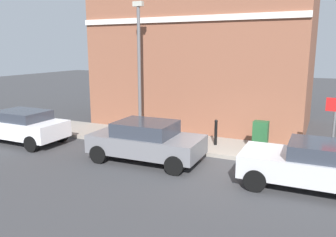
{
  "coord_description": "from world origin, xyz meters",
  "views": [
    {
      "loc": [
        -10.76,
        -2.67,
        3.96
      ],
      "look_at": [
        1.31,
        2.98,
        1.2
      ],
      "focal_mm": 36.21,
      "sensor_mm": 36.0,
      "label": 1
    }
  ],
  "objects_px": {
    "car_white": "(21,125)",
    "lamppost": "(139,64)",
    "car_grey": "(146,140)",
    "bollard_near_cabinet": "(216,131)",
    "bollard_far_kerb": "(178,133)",
    "utility_cabinet": "(260,137)",
    "car_silver": "(318,165)",
    "street_sign": "(334,121)"
  },
  "relations": [
    {
      "from": "utility_cabinet",
      "to": "bollard_near_cabinet",
      "type": "height_order",
      "value": "utility_cabinet"
    },
    {
      "from": "car_white",
      "to": "street_sign",
      "type": "xyz_separation_m",
      "value": [
        1.9,
        -11.95,
        0.91
      ]
    },
    {
      "from": "lamppost",
      "to": "bollard_near_cabinet",
      "type": "bearing_deg",
      "value": -90.15
    },
    {
      "from": "car_grey",
      "to": "utility_cabinet",
      "type": "bearing_deg",
      "value": -146.64
    },
    {
      "from": "bollard_far_kerb",
      "to": "lamppost",
      "type": "height_order",
      "value": "lamppost"
    },
    {
      "from": "car_grey",
      "to": "car_white",
      "type": "distance_m",
      "value": 5.99
    },
    {
      "from": "utility_cabinet",
      "to": "lamppost",
      "type": "relative_size",
      "value": 0.2
    },
    {
      "from": "bollard_near_cabinet",
      "to": "lamppost",
      "type": "xyz_separation_m",
      "value": [
        0.01,
        3.49,
        2.6
      ]
    },
    {
      "from": "car_silver",
      "to": "lamppost",
      "type": "relative_size",
      "value": 0.74
    },
    {
      "from": "car_white",
      "to": "lamppost",
      "type": "bearing_deg",
      "value": -147.42
    },
    {
      "from": "street_sign",
      "to": "lamppost",
      "type": "relative_size",
      "value": 0.4
    },
    {
      "from": "bollard_far_kerb",
      "to": "car_grey",
      "type": "bearing_deg",
      "value": 161.88
    },
    {
      "from": "bollard_far_kerb",
      "to": "lamppost",
      "type": "bearing_deg",
      "value": 67.42
    },
    {
      "from": "car_white",
      "to": "lamppost",
      "type": "xyz_separation_m",
      "value": [
        2.69,
        -4.27,
        2.55
      ]
    },
    {
      "from": "car_silver",
      "to": "car_white",
      "type": "relative_size",
      "value": 1.06
    },
    {
      "from": "utility_cabinet",
      "to": "street_sign",
      "type": "bearing_deg",
      "value": -105.68
    },
    {
      "from": "car_white",
      "to": "lamppost",
      "type": "height_order",
      "value": "lamppost"
    },
    {
      "from": "car_silver",
      "to": "utility_cabinet",
      "type": "relative_size",
      "value": 3.7
    },
    {
      "from": "utility_cabinet",
      "to": "lamppost",
      "type": "bearing_deg",
      "value": 88.81
    },
    {
      "from": "utility_cabinet",
      "to": "street_sign",
      "type": "relative_size",
      "value": 0.5
    },
    {
      "from": "utility_cabinet",
      "to": "lamppost",
      "type": "height_order",
      "value": "lamppost"
    },
    {
      "from": "bollard_near_cabinet",
      "to": "bollard_far_kerb",
      "type": "distance_m",
      "value": 1.55
    },
    {
      "from": "bollard_far_kerb",
      "to": "utility_cabinet",
      "type": "bearing_deg",
      "value": -74.65
    },
    {
      "from": "bollard_near_cabinet",
      "to": "car_white",
      "type": "bearing_deg",
      "value": 109.04
    },
    {
      "from": "lamppost",
      "to": "street_sign",
      "type": "bearing_deg",
      "value": -95.87
    },
    {
      "from": "car_silver",
      "to": "car_grey",
      "type": "height_order",
      "value": "car_grey"
    },
    {
      "from": "street_sign",
      "to": "lamppost",
      "type": "xyz_separation_m",
      "value": [
        0.79,
        7.68,
        1.64
      ]
    },
    {
      "from": "car_grey",
      "to": "car_white",
      "type": "xyz_separation_m",
      "value": [
        -0.12,
        5.99,
        -0.01
      ]
    },
    {
      "from": "bollard_near_cabinet",
      "to": "lamppost",
      "type": "relative_size",
      "value": 0.18
    },
    {
      "from": "car_silver",
      "to": "lamppost",
      "type": "xyz_separation_m",
      "value": [
        2.73,
        7.34,
        2.57
      ]
    },
    {
      "from": "car_silver",
      "to": "bollard_near_cabinet",
      "type": "relative_size",
      "value": 4.09
    },
    {
      "from": "car_white",
      "to": "bollard_near_cabinet",
      "type": "relative_size",
      "value": 3.84
    },
    {
      "from": "car_white",
      "to": "bollard_near_cabinet",
      "type": "xyz_separation_m",
      "value": [
        2.68,
        -7.76,
        -0.04
      ]
    },
    {
      "from": "car_grey",
      "to": "car_white",
      "type": "bearing_deg",
      "value": -0.27
    },
    {
      "from": "bollard_far_kerb",
      "to": "lamppost",
      "type": "distance_m",
      "value": 3.56
    },
    {
      "from": "car_silver",
      "to": "lamppost",
      "type": "height_order",
      "value": "lamppost"
    },
    {
      "from": "car_white",
      "to": "car_grey",
      "type": "bearing_deg",
      "value": -178.45
    },
    {
      "from": "utility_cabinet",
      "to": "bollard_far_kerb",
      "type": "bearing_deg",
      "value": 105.35
    },
    {
      "from": "car_grey",
      "to": "lamppost",
      "type": "bearing_deg",
      "value": -57.7
    },
    {
      "from": "utility_cabinet",
      "to": "street_sign",
      "type": "height_order",
      "value": "street_sign"
    },
    {
      "from": "car_grey",
      "to": "bollard_near_cabinet",
      "type": "bearing_deg",
      "value": -126.13
    },
    {
      "from": "car_silver",
      "to": "utility_cabinet",
      "type": "distance_m",
      "value": 3.34
    }
  ]
}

